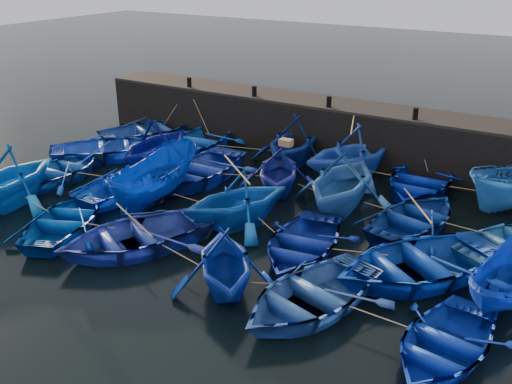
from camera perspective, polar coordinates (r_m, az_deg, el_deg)
The scene contains 34 objects.
ground at distance 19.71m, azimuth -4.87°, elevation -4.98°, with size 120.00×120.00×0.00m, color black.
quay_wall at distance 27.75m, azimuth 7.91°, elevation 6.08°, with size 26.00×2.50×2.50m, color black.
quay_top at distance 27.40m, azimuth 8.06°, elevation 8.70°, with size 26.00×2.50×0.12m, color black.
bollard_0 at distance 30.57m, azimuth -6.70°, elevation 10.86°, with size 0.24×0.24×0.50m, color black.
bollard_1 at distance 28.34m, azimuth -0.17°, elevation 10.05°, with size 0.24×0.24×0.50m, color black.
bollard_2 at distance 26.53m, azimuth 7.30°, elevation 8.96°, with size 0.24×0.24×0.50m, color black.
bollard_3 at distance 25.22m, azimuth 15.65°, elevation 7.56°, with size 0.24×0.24×0.50m, color black.
boat_0 at distance 30.63m, azimuth -10.58°, elevation 6.14°, with size 3.73×5.21×1.08m, color navy.
boat_1 at distance 28.29m, azimuth -6.08°, elevation 5.05°, with size 3.89×5.43×1.13m, color #0C47B9.
boat_2 at distance 26.24m, azimuth 3.72°, elevation 5.12°, with size 3.89×4.51×2.38m, color navy.
boat_3 at distance 24.87m, azimuth 9.45°, elevation 3.93°, with size 4.02×4.67×2.46m, color blue.
boat_4 at distance 24.23m, azimuth 16.04°, elevation 1.05°, with size 3.68×5.14×1.07m, color #001687.
boat_6 at distance 28.18m, azimuth -14.52°, elevation 4.33°, with size 3.81×5.33×1.11m, color blue.
boat_7 at distance 26.16m, azimuth -9.91°, elevation 4.77°, with size 3.90×4.52×2.38m, color #020870.
boat_8 at distance 24.58m, azimuth -5.84°, elevation 2.26°, with size 3.91×5.47×1.14m, color #203DBB.
boat_9 at distance 23.21m, azimuth 2.31°, elevation 2.33°, with size 3.40×3.94×2.08m, color navy.
boat_10 at distance 21.69m, azimuth 8.68°, elevation 1.22°, with size 4.15×4.82×2.54m, color #235793.
boat_11 at distance 21.01m, azimuth 15.68°, elevation -2.51°, with size 3.28×4.59×0.95m, color navy.
boat_13 at distance 26.08m, azimuth -18.98°, elevation 2.11°, with size 3.28×4.58×0.95m, color navy.
boat_14 at distance 23.80m, azimuth -12.82°, elevation 0.89°, with size 3.40×4.75×0.99m, color #0C3ACC.
boat_15 at distance 22.62m, azimuth -10.06°, elevation 1.28°, with size 1.92×5.10×1.97m, color navy.
boat_16 at distance 20.25m, azimuth -1.91°, elevation -0.66°, with size 3.60×4.17×2.19m, color #074499.
boat_17 at distance 18.59m, azimuth 4.58°, elevation -5.16°, with size 3.26×4.56×0.95m, color navy.
boat_18 at distance 17.94m, azimuth 15.83°, elevation -6.75°, with size 4.02×5.61×1.16m, color #0B38A8.
boat_19 at distance 17.50m, azimuth 23.87°, elevation -8.05°, with size 1.50×3.98×1.54m, color navy.
boat_20 at distance 23.90m, azimuth -23.64°, elevation 1.38°, with size 3.93×4.56×2.40m, color #0658BB.
boat_21 at distance 21.25m, azimuth -18.47°, elevation -2.61°, with size 3.19×4.45×0.92m, color #003D93.
boat_22 at distance 19.34m, azimuth -12.04°, elevation -4.20°, with size 3.75×5.24×1.09m, color navy.
boat_23 at distance 16.55m, azimuth -3.12°, elevation -6.94°, with size 3.19×3.69×1.94m, color navy.
boat_24 at distance 15.97m, azimuth 5.42°, elevation -10.20°, with size 3.47×4.86×1.01m, color #285299.
boat_25 at distance 15.03m, azimuth 18.27°, elevation -14.14°, with size 2.98×4.16×0.86m, color #0B2BA4.
wooden_crate at distance 22.68m, azimuth 3.02°, elevation 4.97°, with size 0.51×0.36×0.27m, color olive.
mooring_ropes at distance 23.41m, azimuth 1.69°, elevation 2.11°, with size 18.06×11.72×2.10m.
loose_oars at distance 20.66m, azimuth 3.50°, elevation 1.61°, with size 9.80×11.74×1.56m.
Camera 1 is at (10.45, -13.94, 9.22)m, focal length 40.00 mm.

